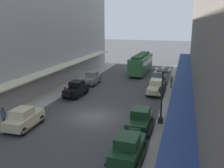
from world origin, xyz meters
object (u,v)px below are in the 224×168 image
object	(u,v)px
parked_car_5	(158,78)
pedestrian_2	(4,117)
streetcar	(141,63)
parked_car_0	(24,118)
pedestrian_3	(171,82)
pedestrian_0	(182,114)
parked_car_2	(92,78)
parked_car_6	(76,89)
lamp_post_with_clock	(162,93)
pedestrian_1	(176,111)
parked_car_4	(140,119)
parked_car_1	(128,147)
fire_hydrant	(65,90)
parked_car_3	(156,87)

from	to	relation	value
parked_car_5	pedestrian_2	size ratio (longest dim) A/B	2.57
streetcar	pedestrian_2	world-z (taller)	streetcar
parked_car_0	pedestrian_3	world-z (taller)	parked_car_0
streetcar	pedestrian_0	world-z (taller)	streetcar
parked_car_5	pedestrian_0	bearing A→B (deg)	-75.27
parked_car_2	pedestrian_3	xyz separation A→B (m)	(11.46, 0.55, 0.07)
parked_car_6	lamp_post_with_clock	bearing A→B (deg)	-27.04
parked_car_0	parked_car_6	world-z (taller)	same
pedestrian_2	pedestrian_1	bearing A→B (deg)	22.24
parked_car_4	parked_car_5	bearing A→B (deg)	90.86
streetcar	parked_car_0	bearing A→B (deg)	-102.47
streetcar	pedestrian_3	bearing A→B (deg)	-57.03
parked_car_1	fire_hydrant	world-z (taller)	parked_car_1
parked_car_2	lamp_post_with_clock	xyz separation A→B (m)	(11.28, -11.58, 2.04)
parked_car_3	pedestrian_3	distance (m)	3.31
parked_car_2	parked_car_3	size ratio (longest dim) A/B	1.00
parked_car_0	pedestrian_3	xyz separation A→B (m)	(11.47, 16.31, 0.07)
parked_car_1	pedestrian_1	world-z (taller)	parked_car_1
parked_car_3	pedestrian_0	size ratio (longest dim) A/B	2.57
parked_car_4	pedestrian_1	xyz separation A→B (m)	(2.84, 2.75, 0.05)
parked_car_1	streetcar	size ratio (longest dim) A/B	0.44
parked_car_0	parked_car_3	xyz separation A→B (m)	(9.71, 13.50, 0.00)
parked_car_6	lamp_post_with_clock	xyz separation A→B (m)	(10.97, -5.60, 2.04)
pedestrian_1	pedestrian_2	bearing A→B (deg)	-157.76
pedestrian_3	parked_car_6	bearing A→B (deg)	-149.64
parked_car_4	parked_car_5	world-z (taller)	same
parked_car_0	streetcar	distance (m)	25.97
parked_car_3	parked_car_2	bearing A→B (deg)	166.91
parked_car_5	fire_hydrant	distance (m)	13.80
parked_car_4	parked_car_2	bearing A→B (deg)	126.28
parked_car_6	pedestrian_3	world-z (taller)	parked_car_6
parked_car_1	pedestrian_2	world-z (taller)	parked_car_1
pedestrian_1	pedestrian_3	xyz separation A→B (m)	(-1.06, 10.99, 0.02)
pedestrian_2	streetcar	bearing A→B (deg)	74.18
parked_car_1	parked_car_4	world-z (taller)	same
parked_car_6	pedestrian_1	distance (m)	13.00
parked_car_4	fire_hydrant	distance (m)	13.49
parked_car_5	pedestrian_0	size ratio (longest dim) A/B	2.57
parked_car_3	parked_car_6	size ratio (longest dim) A/B	1.00
parked_car_5	streetcar	distance (m)	7.83
pedestrian_3	fire_hydrant	bearing A→B (deg)	-154.54
pedestrian_1	pedestrian_3	bearing A→B (deg)	95.49
parked_car_2	pedestrian_2	world-z (taller)	parked_car_2
parked_car_2	parked_car_6	world-z (taller)	same
lamp_post_with_clock	parked_car_3	bearing A→B (deg)	99.62
parked_car_6	lamp_post_with_clock	world-z (taller)	lamp_post_with_clock
parked_car_3	parked_car_6	world-z (taller)	same
parked_car_6	streetcar	bearing A→B (deg)	71.24
pedestrian_0	fire_hydrant	bearing A→B (deg)	159.72
parked_car_4	fire_hydrant	size ratio (longest dim) A/B	5.22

